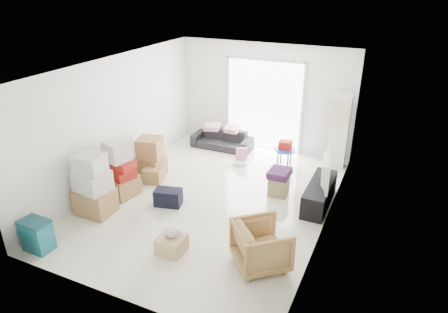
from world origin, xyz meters
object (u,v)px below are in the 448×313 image
at_px(sofa, 222,137).
at_px(kids_table, 285,148).
at_px(tv_console, 319,194).
at_px(armchair, 261,243).
at_px(ottoman, 279,186).
at_px(storage_bins, 37,235).
at_px(television, 321,180).
at_px(wood_crate, 172,244).
at_px(ac_tower, 338,131).

xyz_separation_m(sofa, kids_table, (1.80, -0.34, 0.13)).
height_order(tv_console, armchair, armchair).
bearing_deg(ottoman, storage_bins, -131.71).
bearing_deg(storage_bins, television, 40.82).
bearing_deg(sofa, television, -32.01).
height_order(television, wood_crate, television).
xyz_separation_m(sofa, ottoman, (2.09, -1.73, -0.12)).
bearing_deg(wood_crate, ac_tower, 67.66).
bearing_deg(television, ottoman, 75.89).
distance_m(sofa, armchair, 4.72).
distance_m(armchair, kids_table, 3.71).
height_order(sofa, ottoman, sofa).
xyz_separation_m(storage_bins, kids_table, (2.75, 4.81, 0.16)).
distance_m(sofa, wood_crate, 4.42).
bearing_deg(wood_crate, armchair, 11.53).
height_order(tv_console, sofa, sofa).
bearing_deg(ottoman, ac_tower, 66.97).
bearing_deg(tv_console, wood_crate, -126.85).
distance_m(kids_table, wood_crate, 4.01).
height_order(armchair, kids_table, armchair).
xyz_separation_m(sofa, armchair, (2.52, -3.99, 0.09)).
relative_size(armchair, wood_crate, 1.90).
distance_m(tv_console, television, 0.30).
bearing_deg(sofa, tv_console, -32.01).
distance_m(storage_bins, kids_table, 5.54).
bearing_deg(ottoman, wood_crate, -111.83).
height_order(armchair, wood_crate, armchair).
distance_m(ottoman, wood_crate, 2.75).
distance_m(ac_tower, sofa, 2.95).
distance_m(ac_tower, television, 1.96).
xyz_separation_m(kids_table, wood_crate, (-0.72, -3.94, -0.30)).
bearing_deg(armchair, ac_tower, -45.83).
distance_m(television, sofa, 3.45).
bearing_deg(sofa, armchair, -58.49).
bearing_deg(kids_table, tv_console, -51.46).
relative_size(ac_tower, television, 1.67).
bearing_deg(storage_bins, ac_tower, 54.02).
bearing_deg(storage_bins, kids_table, 60.23).
bearing_deg(tv_console, ottoman, 176.43).
relative_size(tv_console, television, 1.35).
distance_m(storage_bins, ottoman, 4.59).
xyz_separation_m(ac_tower, wood_crate, (-1.82, -4.43, -0.73)).
bearing_deg(ac_tower, wood_crate, -112.34).
relative_size(storage_bins, kids_table, 0.89).
bearing_deg(sofa, storage_bins, -101.30).
height_order(ottoman, kids_table, kids_table).
bearing_deg(armchair, storage_bins, 67.93).
distance_m(tv_console, sofa, 3.44).
bearing_deg(ac_tower, kids_table, -155.81).
bearing_deg(wood_crate, television, 53.15).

